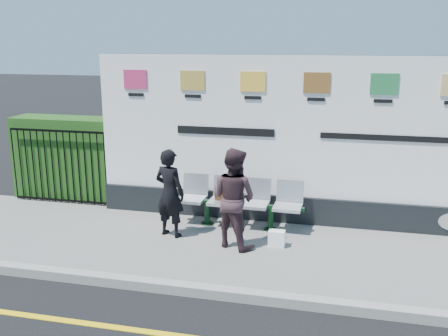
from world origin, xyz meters
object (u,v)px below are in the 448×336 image
(bench, at_px, (238,214))
(woman_right, at_px, (234,198))
(billboard, at_px, (314,153))
(woman_left, at_px, (170,193))

(bench, height_order, woman_right, woman_right)
(billboard, xyz_separation_m, woman_left, (-2.30, -1.17, -0.54))
(woman_left, relative_size, woman_right, 0.93)
(billboard, bearing_deg, woman_right, -130.89)
(billboard, xyz_separation_m, woman_right, (-1.17, -1.35, -0.49))
(woman_left, height_order, woman_right, woman_right)
(bench, relative_size, woman_left, 1.47)
(woman_left, bearing_deg, woman_right, -172.10)
(bench, distance_m, woman_right, 1.01)
(bench, distance_m, woman_left, 1.34)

